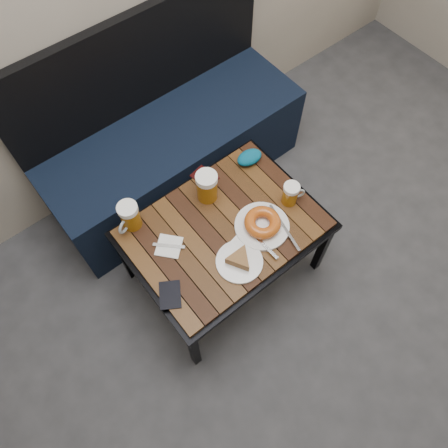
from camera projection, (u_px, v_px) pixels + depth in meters
ground at (411, 433)px, 1.92m from camera, size 4.00×4.00×0.00m
bench at (172, 147)px, 2.35m from camera, size 1.40×0.50×0.95m
cafe_table at (224, 232)px, 1.92m from camera, size 0.84×0.62×0.47m
beer_mug_left at (130, 216)px, 1.83m from camera, size 0.13×0.11×0.14m
beer_mug_centre at (207, 186)px, 1.89m from camera, size 0.15×0.12×0.15m
beer_mug_right at (291, 194)px, 1.90m from camera, size 0.11×0.09×0.11m
plate_pie at (239, 260)px, 1.79m from camera, size 0.20×0.20×0.05m
plate_bagel at (262, 224)px, 1.86m from camera, size 0.24×0.31×0.07m
napkin_left at (169, 246)px, 1.84m from camera, size 0.14×0.14×0.01m
napkin_right at (243, 249)px, 1.83m from camera, size 0.16×0.15×0.01m
passport_navy at (170, 295)px, 1.73m from camera, size 0.13×0.14×0.01m
passport_burgundy at (205, 177)px, 2.01m from camera, size 0.10×0.13×0.01m
knit_pouch at (249, 157)px, 2.03m from camera, size 0.13×0.09×0.05m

